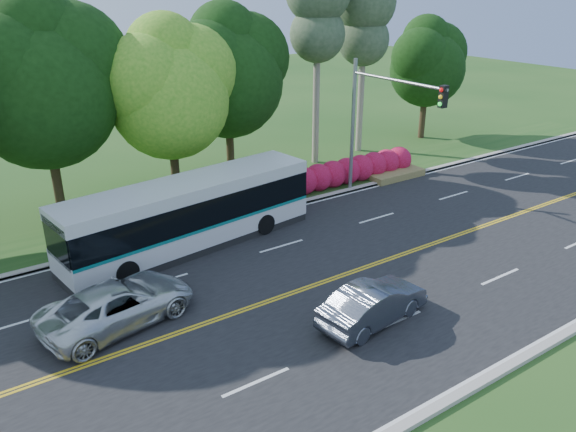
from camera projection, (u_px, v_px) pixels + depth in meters
ground at (342, 276)px, 21.74m from camera, size 120.00×120.00×0.00m
road at (342, 276)px, 21.73m from camera, size 60.00×14.00×0.02m
curb_north at (249, 215)px, 27.17m from camera, size 60.00×0.30×0.15m
curb_south at (498, 373)px, 16.25m from camera, size 60.00×0.30×0.15m
grass_verge at (230, 204)px, 28.59m from camera, size 60.00×4.00×0.10m
lane_markings at (340, 276)px, 21.68m from camera, size 57.60×13.82×0.00m
tree_row at (93, 71)px, 25.72m from camera, size 44.70×9.10×13.84m
bougainvillea_hedge at (350, 171)px, 31.40m from camera, size 9.50×2.25×1.50m
traffic_signal at (379, 111)px, 27.41m from camera, size 0.42×6.10×7.00m
transit_bus at (190, 215)px, 23.59m from camera, size 11.43×3.90×2.93m
sedan at (373, 303)px, 18.56m from camera, size 4.30×1.98×1.37m
suv at (118, 304)px, 18.45m from camera, size 5.54×3.36×1.44m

